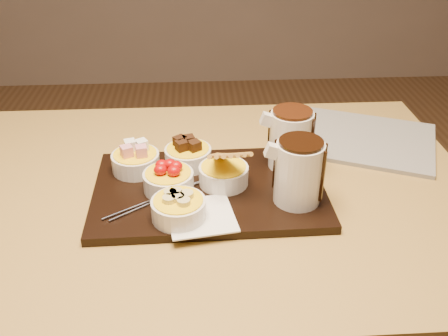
{
  "coord_description": "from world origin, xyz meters",
  "views": [
    {
      "loc": [
        0.02,
        -0.87,
        1.32
      ],
      "look_at": [
        0.07,
        -0.03,
        0.81
      ],
      "focal_mm": 40.0,
      "sensor_mm": 36.0,
      "label": 1
    }
  ],
  "objects": [
    {
      "name": "bowl_cake",
      "position": [
        -0.0,
        0.06,
        0.79
      ],
      "size": [
        0.1,
        0.1,
        0.04
      ],
      "primitive_type": "cylinder",
      "color": "silver",
      "rests_on": "serving_board"
    },
    {
      "name": "bowl_biscotti",
      "position": [
        0.07,
        -0.02,
        0.79
      ],
      "size": [
        0.1,
        0.1,
        0.04
      ],
      "primitive_type": "cylinder",
      "color": "silver",
      "rests_on": "serving_board"
    },
    {
      "name": "serving_board",
      "position": [
        0.04,
        -0.03,
        0.76
      ],
      "size": [
        0.46,
        0.31,
        0.02
      ],
      "primitive_type": "cube",
      "rotation": [
        0.0,
        0.0,
        0.02
      ],
      "color": "black",
      "rests_on": "dining_table"
    },
    {
      "name": "pitcher_milk_chocolate",
      "position": [
        0.21,
        0.04,
        0.83
      ],
      "size": [
        0.09,
        0.09,
        0.12
      ],
      "primitive_type": "cylinder",
      "rotation": [
        0.0,
        0.0,
        0.02
      ],
      "color": "silver",
      "rests_on": "serving_board"
    },
    {
      "name": "dining_table",
      "position": [
        0.0,
        0.0,
        0.65
      ],
      "size": [
        1.2,
        0.8,
        0.75
      ],
      "color": "#A2803C",
      "rests_on": "ground"
    },
    {
      "name": "newspaper",
      "position": [
        0.42,
        0.18,
        0.76
      ],
      "size": [
        0.4,
        0.37,
        0.01
      ],
      "primitive_type": "cube",
      "rotation": [
        0.0,
        0.0,
        -0.4
      ],
      "color": "beige",
      "rests_on": "dining_table"
    },
    {
      "name": "bowl_bananas",
      "position": [
        -0.02,
        -0.13,
        0.79
      ],
      "size": [
        0.1,
        0.1,
        0.04
      ],
      "primitive_type": "cylinder",
      "color": "silver",
      "rests_on": "serving_board"
    },
    {
      "name": "bowl_marshmallows",
      "position": [
        -0.11,
        0.04,
        0.79
      ],
      "size": [
        0.1,
        0.1,
        0.04
      ],
      "primitive_type": "cylinder",
      "color": "silver",
      "rests_on": "serving_board"
    },
    {
      "name": "napkin",
      "position": [
        0.02,
        -0.13,
        0.77
      ],
      "size": [
        0.14,
        0.14,
        0.0
      ],
      "primitive_type": "cube",
      "rotation": [
        0.0,
        0.0,
        0.16
      ],
      "color": "white",
      "rests_on": "serving_board"
    },
    {
      "name": "bowl_strawberries",
      "position": [
        -0.04,
        -0.04,
        0.79
      ],
      "size": [
        0.1,
        0.1,
        0.04
      ],
      "primitive_type": "cylinder",
      "color": "silver",
      "rests_on": "serving_board"
    },
    {
      "name": "fondue_skewers",
      "position": [
        -0.05,
        -0.06,
        0.77
      ],
      "size": [
        0.17,
        0.23,
        0.01
      ],
      "primitive_type": null,
      "rotation": [
        0.0,
        0.0,
        -1.0
      ],
      "color": "silver",
      "rests_on": "serving_board"
    },
    {
      "name": "pitcher_dark_chocolate",
      "position": [
        0.21,
        -0.09,
        0.83
      ],
      "size": [
        0.09,
        0.09,
        0.12
      ],
      "primitive_type": "cylinder",
      "rotation": [
        0.0,
        0.0,
        0.02
      ],
      "color": "silver",
      "rests_on": "serving_board"
    }
  ]
}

